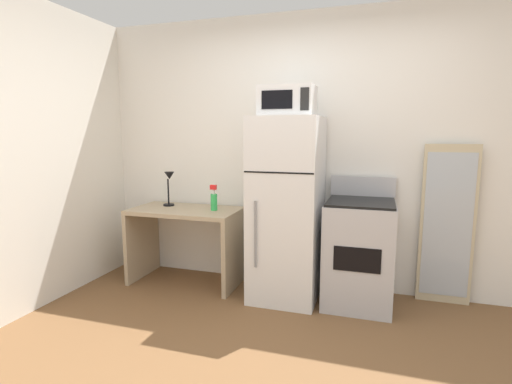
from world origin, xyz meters
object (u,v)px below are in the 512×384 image
spray_bottle (214,200)px  leaning_mirror (447,225)px  desk (186,232)px  refrigerator (287,209)px  desk_lamp (169,183)px  oven_range (359,252)px  microwave (288,101)px

spray_bottle → leaning_mirror: 2.11m
desk → spray_bottle: (0.30, 0.01, 0.33)m
desk → refrigerator: bearing=-1.9°
desk → leaning_mirror: leaning_mirror is taller
desk_lamp → spray_bottle: 0.54m
desk_lamp → refrigerator: bearing=-5.2°
spray_bottle → oven_range: 1.42m
microwave → leaning_mirror: bearing=12.7°
desk → desk_lamp: bearing=159.8°
desk → desk_lamp: desk_lamp is taller
desk_lamp → microwave: microwave is taller
oven_range → desk: bearing=179.8°
spray_bottle → refrigerator: size_ratio=0.15×
oven_range → leaning_mirror: size_ratio=0.79×
desk_lamp → spray_bottle: bearing=-7.3°
desk → desk_lamp: 0.53m
desk_lamp → refrigerator: refrigerator is taller
spray_bottle → oven_range: (1.37, -0.02, -0.38)m
desk_lamp → microwave: 1.48m
leaning_mirror → desk: bearing=-174.0°
spray_bottle → desk_lamp: bearing=172.7°
spray_bottle → microwave: size_ratio=0.54×
spray_bottle → refrigerator: refrigerator is taller
desk_lamp → oven_range: desk_lamp is taller
microwave → oven_range: 1.44m
desk → oven_range: oven_range is taller
spray_bottle → oven_range: size_ratio=0.23×
refrigerator → oven_range: (0.64, 0.03, -0.35)m
refrigerator → oven_range: 0.73m
desk_lamp → microwave: size_ratio=0.77×
desk → refrigerator: 1.07m
oven_range → desk_lamp: bearing=177.4°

